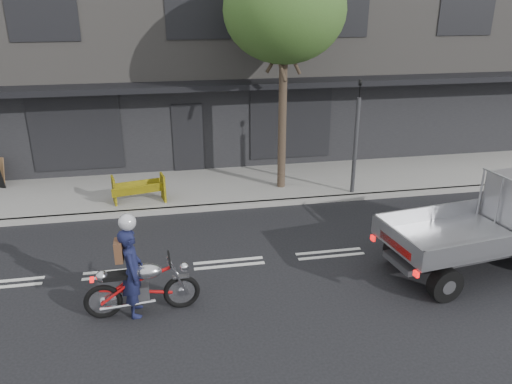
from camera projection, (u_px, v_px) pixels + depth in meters
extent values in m
plane|color=black|center=(229.00, 263.00, 11.33)|extent=(80.00, 80.00, 0.00)
cube|color=gray|center=(209.00, 187.00, 15.60)|extent=(32.00, 3.20, 0.15)
cube|color=gray|center=(214.00, 207.00, 14.14)|extent=(32.00, 0.20, 0.15)
cube|color=slate|center=(190.00, 40.00, 20.19)|extent=(26.00, 10.00, 8.00)
cylinder|color=#382B21|center=(282.00, 128.00, 14.81)|extent=(0.24, 0.24, 4.00)
ellipsoid|color=#354E1D|center=(284.00, 10.00, 13.59)|extent=(3.40, 3.40, 2.89)
cylinder|color=#2D2D30|center=(355.00, 149.00, 14.55)|extent=(0.12, 0.12, 3.00)
imported|color=black|center=(360.00, 88.00, 13.91)|extent=(0.08, 0.10, 0.50)
torus|color=black|center=(103.00, 302.00, 9.32)|extent=(0.71, 0.14, 0.71)
torus|color=black|center=(182.00, 292.00, 9.64)|extent=(0.71, 0.14, 0.71)
cube|color=#2D2D30|center=(140.00, 292.00, 9.43)|extent=(0.37, 0.26, 0.29)
ellipsoid|color=#B3B3B7|center=(147.00, 271.00, 9.31)|extent=(0.59, 0.35, 0.29)
cube|color=black|center=(119.00, 275.00, 9.20)|extent=(0.57, 0.27, 0.09)
cylinder|color=black|center=(169.00, 259.00, 9.32)|extent=(0.07, 0.63, 0.04)
imported|color=#15193B|center=(132.00, 272.00, 9.25)|extent=(0.45, 0.66, 1.77)
cylinder|color=black|center=(445.00, 284.00, 9.85)|extent=(0.74, 0.35, 0.71)
cylinder|color=black|center=(399.00, 248.00, 11.25)|extent=(0.74, 0.35, 0.71)
cylinder|color=black|center=(505.00, 230.00, 12.12)|extent=(0.74, 0.35, 0.71)
cube|color=#2D2D30|center=(479.00, 248.00, 10.93)|extent=(4.37, 1.51, 0.13)
cube|color=#A8A8AD|center=(452.00, 239.00, 10.57)|extent=(3.02, 2.18, 0.09)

